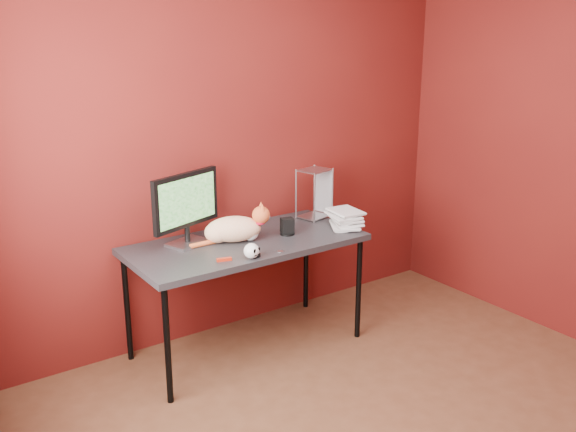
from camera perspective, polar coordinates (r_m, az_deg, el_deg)
room at (r=2.95m, az=12.51°, el=4.04°), size 3.52×3.52×2.61m
desk at (r=4.10m, az=-3.76°, el=-2.89°), size 1.50×0.70×0.75m
monitor at (r=3.98m, az=-9.05°, el=0.96°), size 0.51×0.24×0.46m
cat at (r=4.05m, az=-4.80°, el=-1.13°), size 0.51×0.31×0.24m
skull_mug at (r=3.76m, az=-3.25°, el=-3.11°), size 0.09×0.10×0.09m
speaker at (r=4.18m, az=-0.06°, el=-0.98°), size 0.10×0.10×0.11m
book_stack at (r=4.21m, az=4.07°, el=6.97°), size 0.28×0.30×1.22m
wire_rack at (r=4.52m, az=2.35°, el=2.03°), size 0.24×0.21×0.35m
pocket_knife at (r=3.75m, az=-5.70°, el=-3.87°), size 0.09×0.05×0.02m
black_gadget at (r=3.79m, az=-2.85°, el=-3.53°), size 0.05×0.04×0.02m
washer at (r=3.88m, az=-0.69°, el=-3.16°), size 0.04×0.04×0.00m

